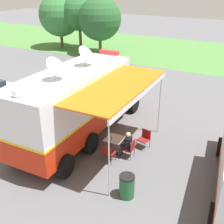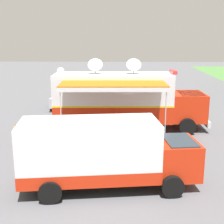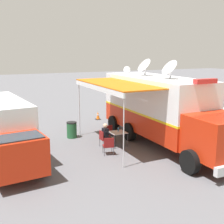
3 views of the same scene
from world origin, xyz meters
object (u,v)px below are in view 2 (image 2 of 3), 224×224
object	(u,v)px
folding_chair_spare_by_truck	(133,137)
folding_chair_at_table	(112,136)
car_far_corner	(66,97)
seated_responder	(112,132)
traffic_cone	(15,128)
water_bottle	(110,125)
folding_chair_beside_table	(98,132)
support_truck	(103,154)
folding_table	(113,129)
trash_bin	(66,142)
car_behind_truck	(120,95)
command_truck	(125,99)

from	to	relation	value
folding_chair_spare_by_truck	folding_chair_at_table	bearing A→B (deg)	-101.13
car_far_corner	seated_responder	bearing A→B (deg)	23.91
traffic_cone	water_bottle	bearing A→B (deg)	78.53
folding_chair_beside_table	support_truck	xyz separation A→B (m)	(5.50, 0.59, 0.87)
folding_table	water_bottle	world-z (taller)	water_bottle
support_truck	car_far_corner	size ratio (longest dim) A/B	1.62
folding_chair_at_table	folding_chair_spare_by_truck	size ratio (longest dim) A/B	1.00
support_truck	trash_bin	bearing A→B (deg)	-151.03
seated_responder	car_behind_truck	world-z (taller)	car_behind_truck
seated_responder	car_far_corner	world-z (taller)	car_far_corner
folding_table	trash_bin	xyz separation A→B (m)	(1.77, -2.39, -0.22)
folding_chair_beside_table	traffic_cone	xyz separation A→B (m)	(-1.39, -5.15, -0.23)
command_truck	folding_chair_beside_table	distance (m)	3.15
seated_responder	car_behind_truck	bearing A→B (deg)	176.95
folding_chair_at_table	traffic_cone	xyz separation A→B (m)	(-2.07, -5.95, -0.23)
seated_responder	folding_table	bearing A→B (deg)	175.24
support_truck	car_far_corner	bearing A→B (deg)	-165.01
folding_chair_spare_by_truck	trash_bin	size ratio (longest dim) A/B	0.96
folding_table	folding_chair_spare_by_truck	distance (m)	1.51
folding_chair_spare_by_truck	car_far_corner	distance (m)	10.53
folding_chair_at_table	car_far_corner	world-z (taller)	car_far_corner
command_truck	folding_chair_spare_by_truck	world-z (taller)	command_truck
folding_table	trash_bin	bearing A→B (deg)	-53.43
folding_table	car_far_corner	xyz separation A→B (m)	(-8.21, -3.96, 0.21)
folding_chair_beside_table	car_far_corner	size ratio (longest dim) A/B	0.20
command_truck	support_truck	xyz separation A→B (m)	(7.82, -0.98, -0.56)
command_truck	seated_responder	xyz separation A→B (m)	(2.81, -0.77, -1.30)
folding_table	water_bottle	distance (m)	0.23
folding_chair_at_table	command_truck	bearing A→B (deg)	165.60
folding_table	car_behind_truck	world-z (taller)	car_behind_truck
command_truck	water_bottle	world-z (taller)	command_truck
folding_chair_spare_by_truck	support_truck	size ratio (longest dim) A/B	0.12
folding_chair_beside_table	traffic_cone	bearing A→B (deg)	-105.08
folding_chair_at_table	folding_chair_beside_table	distance (m)	1.05
folding_chair_at_table	support_truck	xyz separation A→B (m)	(4.82, -0.21, 0.87)
folding_table	water_bottle	xyz separation A→B (m)	(-0.08, -0.14, 0.16)
car_behind_truck	command_truck	bearing A→B (deg)	2.29
command_truck	traffic_cone	bearing A→B (deg)	-82.12
folding_chair_at_table	trash_bin	xyz separation A→B (m)	(0.97, -2.34, -0.06)
water_bottle	folding_chair_spare_by_truck	xyz separation A→B (m)	(1.10, 1.23, -0.32)
folding_chair_beside_table	folding_chair_spare_by_truck	world-z (taller)	same
water_bottle	traffic_cone	world-z (taller)	water_bottle
support_truck	folding_table	bearing A→B (deg)	177.37
folding_chair_at_table	support_truck	size ratio (longest dim) A/B	0.12
command_truck	seated_responder	size ratio (longest dim) A/B	7.63
folding_chair_beside_table	seated_responder	distance (m)	0.95
trash_bin	car_behind_truck	world-z (taller)	car_behind_truck
folding_table	traffic_cone	size ratio (longest dim) A/B	1.41
folding_chair_at_table	folding_chair_beside_table	size ratio (longest dim) A/B	1.00
trash_bin	folding_chair_spare_by_truck	bearing A→B (deg)	102.10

